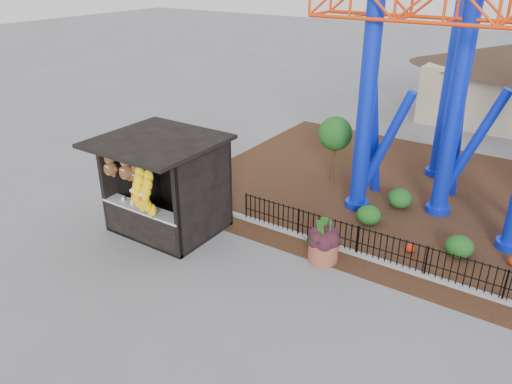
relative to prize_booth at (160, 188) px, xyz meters
The scene contains 9 objects.
ground 3.48m from the prize_booth, 16.70° to the right, with size 120.00×120.00×0.00m, color slate.
mulch_bed 10.08m from the prize_booth, 45.46° to the left, with size 18.00×12.00×0.02m, color #331E11.
curb 7.45m from the prize_booth, 16.74° to the left, with size 18.00×0.18×0.12m, color gray.
prize_booth is the anchor object (origin of this frame).
picket_fence 8.23m from the prize_booth, 14.92° to the left, with size 12.20×0.06×1.00m, color black, non-canonical shape.
terracotta_planter 5.36m from the prize_booth, 14.73° to the left, with size 0.88×0.88×0.62m, color brown.
planter_foliage 5.26m from the prize_booth, 14.73° to the left, with size 0.70×0.70×0.64m, color black.
potted_plant 5.24m from the prize_booth, 13.36° to the left, with size 0.76×0.66×0.85m, color #2A5418.
landscaping 8.64m from the prize_booth, 32.39° to the left, with size 7.68×3.73×0.68m.
Camera 1 is at (7.34, -9.16, 8.04)m, focal length 35.00 mm.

